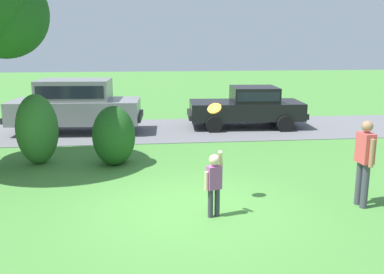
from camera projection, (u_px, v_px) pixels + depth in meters
name	position (u px, v px, depth m)	size (l,w,h in m)	color
ground_plane	(191.00, 207.00, 8.55)	(80.00, 80.00, 0.00)	#478438
driveway_strip	(168.00, 130.00, 16.01)	(28.00, 4.40, 0.02)	slate
shrub_near_tree	(37.00, 129.00, 11.43)	(1.10, 1.07, 1.88)	#33702B
shrub_centre_left	(114.00, 138.00, 11.40)	(1.13, 1.32, 1.59)	#1E511C
parked_sedan	(248.00, 105.00, 16.34)	(4.49, 2.28, 1.56)	black
parked_suv	(75.00, 103.00, 15.27)	(4.79, 2.30, 1.92)	gray
child_thrower	(214.00, 180.00, 7.95)	(0.40, 0.35, 1.29)	#383842
frisbee	(214.00, 108.00, 8.45)	(0.32, 0.25, 0.26)	orange
adult_onlooker	(364.00, 159.00, 8.41)	(0.25, 0.53, 1.74)	#3F3F4C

